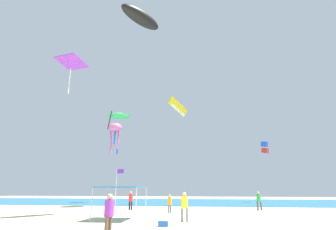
{
  "coord_description": "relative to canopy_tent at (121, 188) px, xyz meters",
  "views": [
    {
      "loc": [
        0.9,
        -15.48,
        2.09
      ],
      "look_at": [
        -2.12,
        7.65,
        8.87
      ],
      "focal_mm": 27.08,
      "sensor_mm": 36.0,
      "label": 1
    }
  ],
  "objects": [
    {
      "name": "ground",
      "position": [
        4.86,
        -2.78,
        -2.15
      ],
      "size": [
        110.0,
        110.0,
        0.1
      ],
      "primitive_type": "cube",
      "color": "beige"
    },
    {
      "name": "ocean_strip",
      "position": [
        4.86,
        25.24,
        -2.09
      ],
      "size": [
        110.0,
        22.73,
        0.03
      ],
      "primitive_type": "cube",
      "color": "#1E6B93",
      "rests_on": "ground"
    },
    {
      "name": "canopy_tent",
      "position": [
        0.0,
        0.0,
        0.0
      ],
      "size": [
        3.06,
        3.02,
        2.21
      ],
      "color": "#B2B2B7",
      "rests_on": "ground"
    },
    {
      "name": "person_near_tent",
      "position": [
        1.45,
        -6.27,
        -1.01
      ],
      "size": [
        0.44,
        0.49,
        1.86
      ],
      "rotation": [
        0.0,
        0.0,
        4.56
      ],
      "color": "brown",
      "rests_on": "ground"
    },
    {
      "name": "person_leftmost",
      "position": [
        -1.51,
        8.11,
        -1.05
      ],
      "size": [
        0.43,
        0.43,
        1.8
      ],
      "rotation": [
        0.0,
        0.0,
        2.56
      ],
      "color": "black",
      "rests_on": "ground"
    },
    {
      "name": "person_central",
      "position": [
        11.32,
        9.33,
        -1.05
      ],
      "size": [
        0.47,
        0.42,
        1.79
      ],
      "rotation": [
        0.0,
        0.0,
        2.96
      ],
      "color": "brown",
      "rests_on": "ground"
    },
    {
      "name": "person_rightmost",
      "position": [
        2.85,
        5.17,
        -1.18
      ],
      "size": [
        0.37,
        0.38,
        1.57
      ],
      "rotation": [
        0.0,
        0.0,
        4.19
      ],
      "color": "slate",
      "rests_on": "ground"
    },
    {
      "name": "person_far_shore",
      "position": [
        4.55,
        -0.53,
        -1.01
      ],
      "size": [
        0.5,
        0.44,
        1.86
      ],
      "rotation": [
        0.0,
        0.0,
        3.1
      ],
      "color": "slate",
      "rests_on": "ground"
    },
    {
      "name": "banner_flag",
      "position": [
        -0.98,
        1.94,
        0.07
      ],
      "size": [
        0.61,
        0.06,
        3.61
      ],
      "color": "silver",
      "rests_on": "ground"
    },
    {
      "name": "cooler_box",
      "position": [
        3.47,
        -2.78,
        -1.93
      ],
      "size": [
        0.57,
        0.37,
        0.35
      ],
      "color": "blue",
      "rests_on": "ground"
    },
    {
      "name": "kite_parafoil_yellow",
      "position": [
        2.58,
        17.72,
        11.73
      ],
      "size": [
        2.68,
        3.34,
        2.46
      ],
      "rotation": [
        0.0,
        0.0,
        1.0
      ],
      "color": "yellow"
    },
    {
      "name": "kite_delta_green",
      "position": [
        -4.8,
        12.93,
        9.46
      ],
      "size": [
        4.41,
        4.41,
        2.47
      ],
      "rotation": [
        0.0,
        0.0,
        0.73
      ],
      "color": "green"
    },
    {
      "name": "kite_inflatable_black",
      "position": [
        0.22,
        3.01,
        16.61
      ],
      "size": [
        4.2,
        4.95,
        1.97
      ],
      "rotation": [
        0.0,
        0.0,
        4.1
      ],
      "color": "black"
    },
    {
      "name": "kite_box_blue",
      "position": [
        16.25,
        25.12,
        6.53
      ],
      "size": [
        1.3,
        1.28,
        1.96
      ],
      "rotation": [
        0.0,
        0.0,
        0.91
      ],
      "color": "blue"
    },
    {
      "name": "kite_diamond_purple",
      "position": [
        -8.74,
        6.53,
        13.84
      ],
      "size": [
        3.35,
        3.34,
        4.06
      ],
      "rotation": [
        0.0,
        0.0,
        6.09
      ],
      "color": "purple"
    },
    {
      "name": "kite_octopus_pink",
      "position": [
        -8.1,
        20.89,
        9.34
      ],
      "size": [
        2.8,
        2.8,
        5.06
      ],
      "rotation": [
        0.0,
        0.0,
        1.97
      ],
      "color": "pink"
    }
  ]
}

